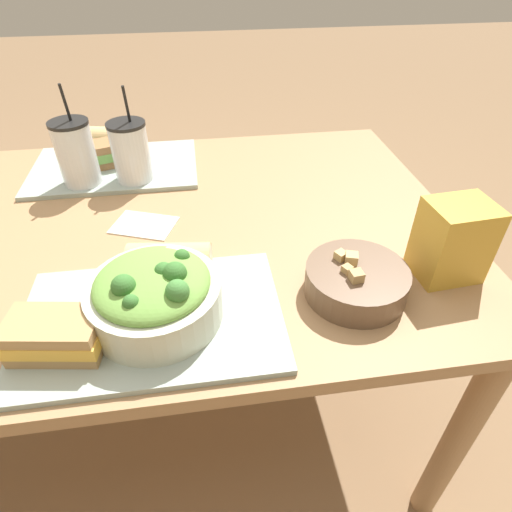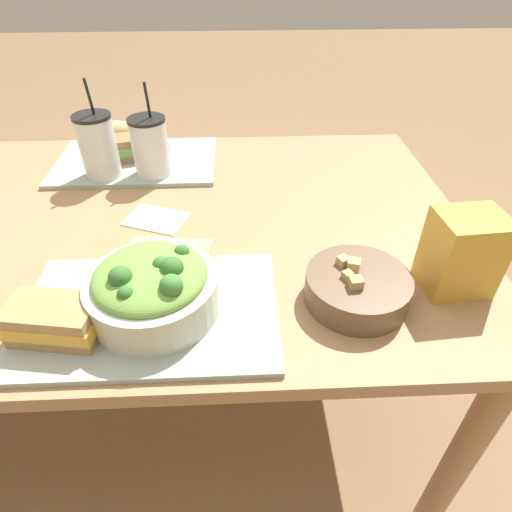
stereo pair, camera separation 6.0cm
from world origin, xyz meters
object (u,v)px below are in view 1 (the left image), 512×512
object	(u,v)px
drink_cup_dark	(77,155)
drink_cup_red	(133,153)
salad_bowl	(155,294)
baguette_far	(109,139)
sandwich_near	(56,335)
baguette_near	(171,260)
sandwich_far	(120,151)
soup_bowl	(356,280)
chip_bag	(453,241)
napkin_folded	(144,226)

from	to	relation	value
drink_cup_dark	drink_cup_red	xyz separation A→B (m)	(0.14, 0.00, -0.00)
salad_bowl	baguette_far	bearing A→B (deg)	102.83
salad_bowl	sandwich_near	xyz separation A→B (m)	(-0.15, -0.05, -0.02)
drink_cup_dark	salad_bowl	bearing A→B (deg)	-68.01
salad_bowl	drink_cup_red	bearing A→B (deg)	97.87
salad_bowl	sandwich_near	bearing A→B (deg)	-161.70
sandwich_near	baguette_far	distance (m)	0.76
baguette_near	sandwich_far	bearing A→B (deg)	23.20
soup_bowl	chip_bag	distance (m)	0.20
soup_bowl	sandwich_near	bearing A→B (deg)	-172.30
sandwich_far	salad_bowl	bearing A→B (deg)	-95.84
soup_bowl	chip_bag	size ratio (longest dim) A/B	1.22
sandwich_far	chip_bag	bearing A→B (deg)	-57.40
soup_bowl	sandwich_near	size ratio (longest dim) A/B	1.18
sandwich_far	drink_cup_red	distance (m)	0.13
sandwich_far	baguette_far	world-z (taller)	baguette_far
sandwich_far	drink_cup_red	size ratio (longest dim) A/B	0.67
salad_bowl	drink_cup_red	world-z (taller)	drink_cup_red
soup_bowl	drink_cup_dark	world-z (taller)	drink_cup_dark
sandwich_near	chip_bag	world-z (taller)	chip_bag
sandwich_far	soup_bowl	bearing A→B (deg)	-68.43
sandwich_near	napkin_folded	world-z (taller)	sandwich_near
baguette_far	drink_cup_dark	world-z (taller)	drink_cup_dark
drink_cup_dark	drink_cup_red	distance (m)	0.14
baguette_near	sandwich_far	distance (m)	0.54
sandwich_near	sandwich_far	distance (m)	0.68
chip_bag	napkin_folded	distance (m)	0.65
soup_bowl	napkin_folded	size ratio (longest dim) A/B	1.16
drink_cup_red	napkin_folded	distance (m)	0.23
salad_bowl	baguette_near	xyz separation A→B (m)	(0.02, 0.11, -0.02)
napkin_folded	baguette_near	bearing A→B (deg)	-70.65
chip_bag	sandwich_far	bearing A→B (deg)	135.13
sandwich_near	drink_cup_red	xyz separation A→B (m)	(0.08, 0.57, 0.04)
soup_bowl	salad_bowl	bearing A→B (deg)	-177.00
sandwich_near	baguette_near	world-z (taller)	baguette_near
sandwich_near	baguette_near	xyz separation A→B (m)	(0.18, 0.16, 0.00)
soup_bowl	sandwich_near	distance (m)	0.52
sandwich_far	baguette_far	xyz separation A→B (m)	(-0.04, 0.09, 0.00)
sandwich_near	chip_bag	xyz separation A→B (m)	(0.70, 0.10, 0.03)
baguette_near	napkin_folded	distance (m)	0.21
baguette_far	baguette_near	bearing A→B (deg)	-149.30
sandwich_near	baguette_far	size ratio (longest dim) A/B	1.25
baguette_near	baguette_far	distance (m)	0.63
napkin_folded	salad_bowl	bearing A→B (deg)	-81.73
soup_bowl	drink_cup_red	world-z (taller)	drink_cup_red
sandwich_near	baguette_far	bearing A→B (deg)	99.46
drink_cup_red	chip_bag	size ratio (longest dim) A/B	1.55
chip_bag	baguette_near	bearing A→B (deg)	169.26
chip_bag	napkin_folded	size ratio (longest dim) A/B	0.95
baguette_near	salad_bowl	bearing A→B (deg)	174.78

